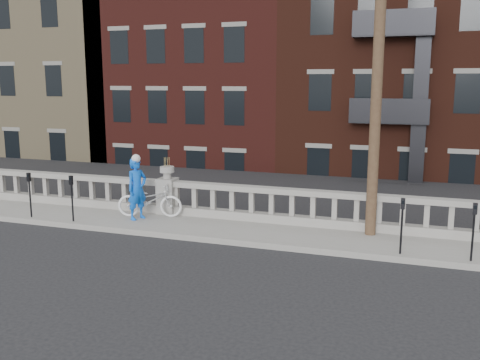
{
  "coord_description": "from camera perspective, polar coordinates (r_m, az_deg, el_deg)",
  "views": [
    {
      "loc": [
        7.39,
        -10.65,
        4.23
      ],
      "look_at": [
        2.63,
        3.2,
        1.49
      ],
      "focal_mm": 40.0,
      "sensor_mm": 36.0,
      "label": 1
    }
  ],
  "objects": [
    {
      "name": "sidewalk",
      "position": [
        16.07,
        -9.18,
        -4.53
      ],
      "size": [
        32.0,
        2.2,
        0.15
      ],
      "primitive_type": "cube",
      "color": "gray",
      "rests_on": "ground"
    },
    {
      "name": "ground",
      "position": [
        13.63,
        -15.15,
        -7.86
      ],
      "size": [
        120.0,
        120.0,
        0.0
      ],
      "primitive_type": "plane",
      "color": "black",
      "rests_on": "ground"
    },
    {
      "name": "lower_level",
      "position": [
        34.42,
        7.56,
        7.84
      ],
      "size": [
        80.0,
        44.0,
        20.8
      ],
      "color": "#605E59",
      "rests_on": "ground"
    },
    {
      "name": "balustrade",
      "position": [
        16.75,
        -7.71,
        -1.88
      ],
      "size": [
        28.0,
        0.34,
        1.03
      ],
      "color": "gray",
      "rests_on": "sidewalk"
    },
    {
      "name": "utility_pole",
      "position": [
        14.33,
        14.61,
        14.29
      ],
      "size": [
        1.6,
        0.28,
        10.0
      ],
      "color": "#422D1E",
      "rests_on": "sidewalk"
    },
    {
      "name": "bicycle",
      "position": [
        16.39,
        -9.6,
        -2.12
      ],
      "size": [
        2.07,
        1.17,
        1.03
      ],
      "primitive_type": "imported",
      "rotation": [
        0.0,
        0.0,
        1.84
      ],
      "color": "white",
      "rests_on": "sidewalk"
    },
    {
      "name": "parking_meter_b",
      "position": [
        17.24,
        -21.53,
        -0.97
      ],
      "size": [
        0.1,
        0.09,
        1.36
      ],
      "color": "black",
      "rests_on": "sidewalk"
    },
    {
      "name": "cyclist",
      "position": [
        16.1,
        -10.92,
        -0.92
      ],
      "size": [
        0.66,
        0.79,
        1.84
      ],
      "primitive_type": "imported",
      "rotation": [
        0.0,
        0.0,
        1.18
      ],
      "color": "blue",
      "rests_on": "sidewalk"
    },
    {
      "name": "planter_pedestal",
      "position": [
        16.71,
        -7.73,
        -1.24
      ],
      "size": [
        0.55,
        0.55,
        1.76
      ],
      "color": "gray",
      "rests_on": "sidewalk"
    },
    {
      "name": "parking_meter_c",
      "position": [
        16.31,
        -17.51,
        -1.34
      ],
      "size": [
        0.1,
        0.09,
        1.36
      ],
      "color": "black",
      "rests_on": "sidewalk"
    },
    {
      "name": "parking_meter_e",
      "position": [
        13.26,
        23.66,
        -4.44
      ],
      "size": [
        0.1,
        0.09,
        1.36
      ],
      "color": "black",
      "rests_on": "sidewalk"
    },
    {
      "name": "parking_meter_d",
      "position": [
        13.21,
        16.9,
        -4.05
      ],
      "size": [
        0.1,
        0.09,
        1.36
      ],
      "color": "black",
      "rests_on": "sidewalk"
    }
  ]
}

